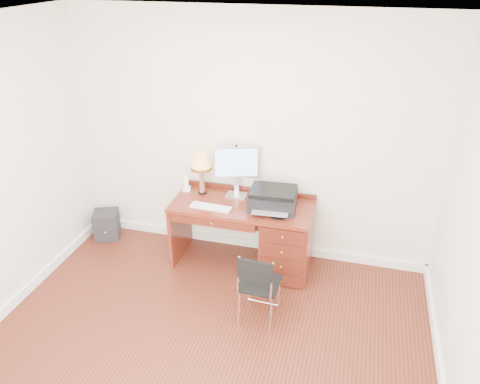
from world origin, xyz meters
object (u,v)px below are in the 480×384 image
(monitor, at_px, (237,165))
(equipment_box, at_px, (107,225))
(desk, at_px, (271,235))
(printer, at_px, (273,199))
(leg_lamp, at_px, (201,163))
(chair, at_px, (258,282))
(phone, at_px, (187,186))

(monitor, distance_m, equipment_box, 1.89)
(desk, xyz_separation_m, printer, (0.00, 0.00, 0.44))
(equipment_box, bearing_deg, leg_lamp, -20.19)
(equipment_box, bearing_deg, chair, -46.49)
(leg_lamp, bearing_deg, printer, -8.83)
(printer, bearing_deg, leg_lamp, 167.69)
(printer, bearing_deg, monitor, 152.68)
(leg_lamp, bearing_deg, equipment_box, -178.41)
(desk, height_order, leg_lamp, leg_lamp)
(monitor, height_order, phone, monitor)
(leg_lamp, bearing_deg, desk, -9.08)
(monitor, xyz_separation_m, chair, (0.50, -1.08, -0.64))
(monitor, bearing_deg, leg_lamp, 173.40)
(printer, height_order, phone, printer)
(printer, xyz_separation_m, leg_lamp, (-0.82, 0.13, 0.25))
(desk, xyz_separation_m, chair, (0.06, -0.88, 0.05))
(desk, height_order, phone, phone)
(desk, xyz_separation_m, monitor, (-0.43, 0.20, 0.69))
(phone, bearing_deg, printer, -22.85)
(equipment_box, bearing_deg, monitor, -18.26)
(printer, distance_m, phone, 1.02)
(desk, height_order, printer, printer)
(chair, bearing_deg, phone, 138.68)
(printer, bearing_deg, equipment_box, 173.95)
(printer, height_order, equipment_box, printer)
(phone, bearing_deg, equipment_box, 168.09)
(desk, distance_m, leg_lamp, 1.08)
(printer, height_order, leg_lamp, leg_lamp)
(printer, bearing_deg, phone, 168.38)
(leg_lamp, height_order, equipment_box, leg_lamp)
(monitor, distance_m, phone, 0.65)
(desk, bearing_deg, leg_lamp, 170.92)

